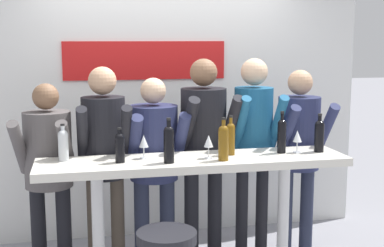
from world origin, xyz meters
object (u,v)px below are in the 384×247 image
object	(u,v)px
person_center	(204,139)
person_center_right	(254,135)
wine_glass_2	(144,142)
wine_bottle_0	(63,144)
wine_bottle_1	(223,141)
person_left	(104,148)
person_right	(299,143)
wine_bottle_6	(282,134)
wine_glass_0	(209,142)
wine_bottle_4	(169,142)
person_center_left	(154,154)
wine_bottle_5	(319,134)
person_far_left	(48,161)
wine_bottle_2	(231,137)
tasting_table	(194,182)
wine_bottle_3	(120,146)
wine_glass_1	(297,137)

from	to	relation	value
person_center	person_center_right	size ratio (longest dim) A/B	1.00
wine_glass_2	wine_bottle_0	bearing A→B (deg)	175.11
wine_bottle_1	person_left	bearing A→B (deg)	146.56
person_center	person_right	bearing A→B (deg)	-6.92
wine_bottle_1	wine_glass_2	world-z (taller)	wine_bottle_1
person_left	wine_bottle_6	size ratio (longest dim) A/B	5.21
wine_glass_0	wine_bottle_4	bearing A→B (deg)	-165.46
person_center_left	person_left	bearing A→B (deg)	-179.98
person_center_left	wine_bottle_5	distance (m)	1.33
person_right	wine_bottle_5	distance (m)	0.49
person_far_left	person_left	xyz separation A→B (m)	(0.44, -0.03, 0.09)
wine_bottle_4	wine_glass_2	size ratio (longest dim) A/B	1.84
person_center	wine_bottle_6	size ratio (longest dim) A/B	5.37
person_center_right	wine_bottle_2	bearing A→B (deg)	-125.34
wine_bottle_1	wine_bottle_4	size ratio (longest dim) A/B	0.97
person_center_right	wine_bottle_5	size ratio (longest dim) A/B	5.80
wine_glass_2	wine_glass_0	bearing A→B (deg)	-11.54
person_center_right	person_right	distance (m)	0.42
tasting_table	wine_bottle_0	world-z (taller)	wine_bottle_0
person_center	wine_bottle_3	size ratio (longest dim) A/B	6.92
wine_bottle_5	person_right	bearing A→B (deg)	86.04
wine_glass_0	person_center_left	bearing A→B (deg)	124.46
person_center	wine_glass_0	world-z (taller)	person_center
person_left	person_center_right	bearing A→B (deg)	3.38
person_center_left	person_right	xyz separation A→B (m)	(1.27, 0.01, 0.04)
wine_bottle_3	wine_glass_0	bearing A→B (deg)	-0.43
wine_bottle_2	wine_glass_1	xyz separation A→B (m)	(0.53, -0.04, -0.01)
tasting_table	wine_bottle_4	world-z (taller)	wine_bottle_4
wine_bottle_4	wine_glass_2	distance (m)	0.24
person_far_left	person_center	xyz separation A→B (m)	(1.27, 0.03, 0.12)
person_right	wine_bottle_3	distance (m)	1.67
person_right	wine_bottle_4	world-z (taller)	person_right
wine_bottle_2	person_center_right	bearing A→B (deg)	52.67
wine_bottle_1	wine_glass_2	xyz separation A→B (m)	(-0.56, 0.18, -0.02)
wine_glass_0	tasting_table	bearing A→B (deg)	166.13
wine_glass_1	wine_bottle_5	bearing A→B (deg)	-0.85
wine_bottle_1	wine_bottle_2	world-z (taller)	wine_bottle_1
wine_bottle_2	wine_glass_0	xyz separation A→B (m)	(-0.19, -0.08, -0.01)
person_center_left	wine_bottle_5	size ratio (longest dim) A/B	5.31
wine_bottle_6	wine_glass_2	bearing A→B (deg)	178.51
wine_bottle_1	wine_bottle_6	size ratio (longest dim) A/B	0.97
person_center_right	wine_bottle_6	xyz separation A→B (m)	(0.08, -0.45, 0.09)
wine_bottle_1	person_far_left	bearing A→B (deg)	155.46
wine_glass_0	person_far_left	bearing A→B (deg)	157.36
person_far_left	wine_glass_2	size ratio (longest dim) A/B	8.93
person_right	wine_bottle_6	size ratio (longest dim) A/B	5.06
person_center_right	wine_bottle_2	size ratio (longest dim) A/B	5.78
person_center	person_right	distance (m)	0.85
tasting_table	wine_glass_0	xyz separation A→B (m)	(0.10, -0.03, 0.31)
wine_glass_0	wine_bottle_5	bearing A→B (deg)	2.80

